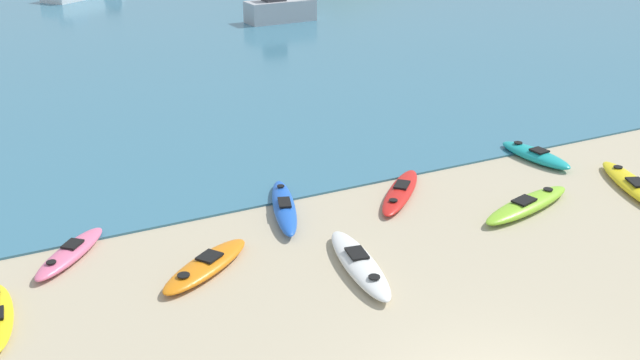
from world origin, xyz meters
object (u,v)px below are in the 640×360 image
Objects in this scene: kayak_on_sand_4 at (284,207)px; kayak_on_sand_8 at (633,185)px; kayak_on_sand_1 at (206,265)px; kayak_on_sand_7 at (400,192)px; kayak_on_sand_5 at (70,253)px; kayak_on_sand_2 at (527,205)px; kayak_on_sand_6 at (535,155)px; kayak_on_sand_3 at (359,264)px; moored_boat_1 at (280,9)px.

kayak_on_sand_8 is (9.19, -2.99, -0.03)m from kayak_on_sand_4.
kayak_on_sand_8 reaches higher than kayak_on_sand_1.
kayak_on_sand_7 is 6.46m from kayak_on_sand_8.
kayak_on_sand_4 is at bearing 172.61° from kayak_on_sand_7.
kayak_on_sand_5 reaches higher than kayak_on_sand_1.
kayak_on_sand_4 reaches higher than kayak_on_sand_8.
kayak_on_sand_6 is (2.65, 2.68, 0.01)m from kayak_on_sand_2.
kayak_on_sand_3 reaches higher than kayak_on_sand_7.
kayak_on_sand_2 is 0.88× the size of moored_boat_1.
moored_boat_1 reaches higher than kayak_on_sand_2.
kayak_on_sand_4 is (-0.27, 3.44, 0.02)m from kayak_on_sand_3.
kayak_on_sand_3 is at bearing -26.21° from kayak_on_sand_1.
kayak_on_sand_8 is (14.54, -2.99, 0.01)m from kayak_on_sand_5.
moored_boat_1 is at bearing 85.45° from kayak_on_sand_6.
kayak_on_sand_1 is at bearing -165.81° from kayak_on_sand_7.
moored_boat_1 is at bearing 69.63° from kayak_on_sand_3.
kayak_on_sand_4 is at bearing -179.99° from kayak_on_sand_6.
kayak_on_sand_2 reaches higher than kayak_on_sand_7.
kayak_on_sand_3 is 6.59m from kayak_on_sand_5.
moored_boat_1 is (12.99, 25.29, 0.63)m from kayak_on_sand_1.
kayak_on_sand_2 is 0.98× the size of kayak_on_sand_8.
kayak_on_sand_4 reaches higher than kayak_on_sand_6.
kayak_on_sand_6 reaches higher than kayak_on_sand_1.
kayak_on_sand_4 reaches higher than kayak_on_sand_7.
kayak_on_sand_1 is at bearing -37.01° from kayak_on_sand_5.
kayak_on_sand_3 is 4.25m from kayak_on_sand_7.
kayak_on_sand_4 is at bearing 94.55° from kayak_on_sand_3.
kayak_on_sand_3 is at bearing -156.93° from kayak_on_sand_6.
kayak_on_sand_5 is 14.84m from kayak_on_sand_8.
kayak_on_sand_1 is at bearing 153.79° from kayak_on_sand_3.
kayak_on_sand_5 is at bearing 148.52° from kayak_on_sand_3.
kayak_on_sand_2 is at bearing -25.09° from kayak_on_sand_4.
kayak_on_sand_3 is 8.79m from kayak_on_sand_6.
kayak_on_sand_7 is at bearing -2.78° from kayak_on_sand_5.
kayak_on_sand_1 is 3.23m from kayak_on_sand_5.
kayak_on_sand_3 is at bearing -85.45° from kayak_on_sand_4.
kayak_on_sand_8 is at bearing -4.98° from kayak_on_sand_1.
kayak_on_sand_2 reaches higher than kayak_on_sand_8.
moored_boat_1 is (1.03, 26.34, 0.61)m from kayak_on_sand_8.
kayak_on_sand_1 is 3.38m from kayak_on_sand_4.
kayak_on_sand_4 is at bearing -113.65° from moored_boat_1.
kayak_on_sand_5 is (-5.34, -0.01, -0.04)m from kayak_on_sand_4.
moored_boat_1 reaches higher than kayak_on_sand_6.
kayak_on_sand_7 is (-2.45, 2.25, -0.03)m from kayak_on_sand_2.
kayak_on_sand_5 is 0.88× the size of kayak_on_sand_6.
kayak_on_sand_1 is 0.82× the size of kayak_on_sand_3.
kayak_on_sand_6 is at bearing 0.03° from kayak_on_sand_5.
kayak_on_sand_1 reaches higher than kayak_on_sand_7.
kayak_on_sand_5 is at bearing 142.99° from kayak_on_sand_1.
kayak_on_sand_6 is at bearing 9.94° from kayak_on_sand_1.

